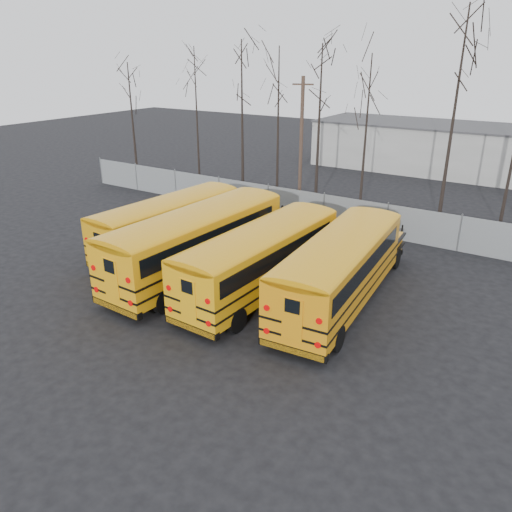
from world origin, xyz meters
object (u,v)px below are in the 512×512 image
Objects in this scene: bus_c at (264,254)px; utility_pole_left at (301,136)px; bus_b at (201,237)px; bus_a at (171,219)px; bus_d at (342,264)px.

utility_pole_left is at bearing 115.13° from bus_c.
bus_a is at bearing 155.14° from bus_b.
bus_b is 16.20m from utility_pole_left.
bus_c is (3.45, 0.10, -0.14)m from bus_b.
utility_pole_left reaches higher than bus_b.
bus_b reaches higher than bus_a.
bus_c is at bearing 4.16° from bus_b.
bus_b is 6.85m from bus_d.
bus_d is (6.80, 0.86, -0.12)m from bus_b.
bus_c is 0.98× the size of bus_d.
utility_pole_left reaches higher than bus_c.
bus_d is (3.35, 0.77, 0.02)m from bus_c.
utility_pole_left reaches higher than bus_d.
utility_pole_left is at bearing 92.70° from bus_a.
bus_d is (10.24, -0.93, 0.11)m from bus_a.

